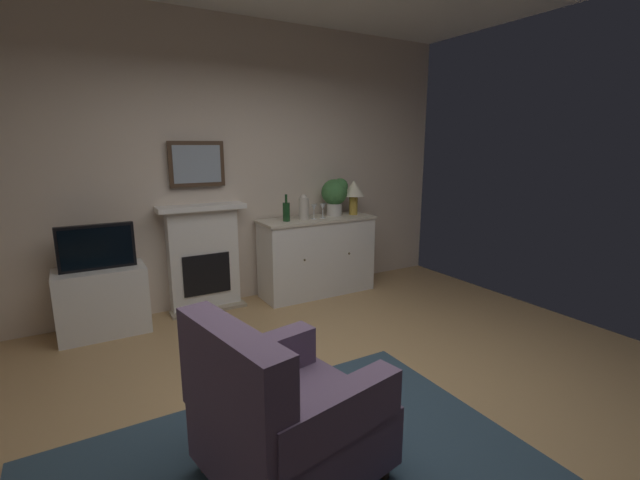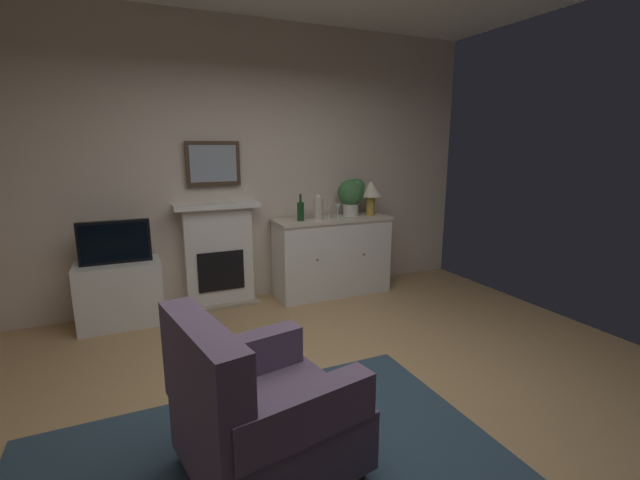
{
  "view_description": "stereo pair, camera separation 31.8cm",
  "coord_description": "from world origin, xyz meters",
  "px_view_note": "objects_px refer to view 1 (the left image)",
  "views": [
    {
      "loc": [
        -1.49,
        -2.08,
        1.69
      ],
      "look_at": [
        0.06,
        0.6,
        1.0
      ],
      "focal_mm": 24.18,
      "sensor_mm": 36.0,
      "label": 1
    },
    {
      "loc": [
        -1.21,
        -2.23,
        1.69
      ],
      "look_at": [
        0.06,
        0.6,
        1.0
      ],
      "focal_mm": 24.18,
      "sensor_mm": 36.0,
      "label": 2
    }
  ],
  "objects_px": {
    "tv_set": "(97,247)",
    "tv_cabinet": "(103,301)",
    "wine_glass_left": "(314,208)",
    "wine_glass_center": "(323,207)",
    "framed_picture": "(197,164)",
    "potted_plant_small": "(335,193)",
    "sideboard_cabinet": "(317,256)",
    "armchair": "(283,416)",
    "fireplace_unit": "(204,257)",
    "table_lamp": "(354,191)",
    "vase_decorative": "(304,207)",
    "wine_bottle": "(286,211)"
  },
  "relations": [
    {
      "from": "wine_glass_left",
      "to": "vase_decorative",
      "type": "bearing_deg",
      "value": -178.94
    },
    {
      "from": "sideboard_cabinet",
      "to": "wine_glass_center",
      "type": "bearing_deg",
      "value": -48.72
    },
    {
      "from": "framed_picture",
      "to": "tv_set",
      "type": "height_order",
      "value": "framed_picture"
    },
    {
      "from": "sideboard_cabinet",
      "to": "potted_plant_small",
      "type": "relative_size",
      "value": 3.09
    },
    {
      "from": "potted_plant_small",
      "to": "vase_decorative",
      "type": "bearing_deg",
      "value": -168.41
    },
    {
      "from": "wine_bottle",
      "to": "tv_cabinet",
      "type": "height_order",
      "value": "wine_bottle"
    },
    {
      "from": "potted_plant_small",
      "to": "wine_glass_center",
      "type": "bearing_deg",
      "value": -156.73
    },
    {
      "from": "table_lamp",
      "to": "vase_decorative",
      "type": "distance_m",
      "value": 0.71
    },
    {
      "from": "fireplace_unit",
      "to": "table_lamp",
      "type": "distance_m",
      "value": 1.86
    },
    {
      "from": "framed_picture",
      "to": "wine_glass_center",
      "type": "xyz_separation_m",
      "value": [
        1.3,
        -0.27,
        -0.49
      ]
    },
    {
      "from": "framed_picture",
      "to": "armchair",
      "type": "height_order",
      "value": "framed_picture"
    },
    {
      "from": "vase_decorative",
      "to": "framed_picture",
      "type": "bearing_deg",
      "value": 165.52
    },
    {
      "from": "framed_picture",
      "to": "potted_plant_small",
      "type": "bearing_deg",
      "value": -6.65
    },
    {
      "from": "potted_plant_small",
      "to": "armchair",
      "type": "height_order",
      "value": "potted_plant_small"
    },
    {
      "from": "sideboard_cabinet",
      "to": "wine_glass_left",
      "type": "distance_m",
      "value": 0.57
    },
    {
      "from": "sideboard_cabinet",
      "to": "tv_set",
      "type": "distance_m",
      "value": 2.26
    },
    {
      "from": "fireplace_unit",
      "to": "table_lamp",
      "type": "bearing_deg",
      "value": -5.8
    },
    {
      "from": "sideboard_cabinet",
      "to": "wine_glass_center",
      "type": "xyz_separation_m",
      "value": [
        0.04,
        -0.05,
        0.56
      ]
    },
    {
      "from": "wine_glass_left",
      "to": "table_lamp",
      "type": "bearing_deg",
      "value": 4.86
    },
    {
      "from": "wine_bottle",
      "to": "fireplace_unit",
      "type": "bearing_deg",
      "value": 167.02
    },
    {
      "from": "framed_picture",
      "to": "potted_plant_small",
      "type": "relative_size",
      "value": 1.28
    },
    {
      "from": "sideboard_cabinet",
      "to": "potted_plant_small",
      "type": "bearing_deg",
      "value": 9.55
    },
    {
      "from": "tv_set",
      "to": "potted_plant_small",
      "type": "bearing_deg",
      "value": 1.23
    },
    {
      "from": "wine_glass_left",
      "to": "wine_glass_center",
      "type": "relative_size",
      "value": 1.0
    },
    {
      "from": "armchair",
      "to": "wine_glass_center",
      "type": "bearing_deg",
      "value": 55.63
    },
    {
      "from": "tv_cabinet",
      "to": "potted_plant_small",
      "type": "xyz_separation_m",
      "value": [
        2.49,
        0.03,
        0.83
      ]
    },
    {
      "from": "fireplace_unit",
      "to": "armchair",
      "type": "xyz_separation_m",
      "value": [
        -0.34,
        -2.61,
        -0.17
      ]
    },
    {
      "from": "wine_glass_center",
      "to": "fireplace_unit",
      "type": "bearing_deg",
      "value": 170.0
    },
    {
      "from": "framed_picture",
      "to": "armchair",
      "type": "relative_size",
      "value": 0.59
    },
    {
      "from": "sideboard_cabinet",
      "to": "wine_bottle",
      "type": "xyz_separation_m",
      "value": [
        -0.39,
        -0.02,
        0.55
      ]
    },
    {
      "from": "sideboard_cabinet",
      "to": "fireplace_unit",
      "type": "bearing_deg",
      "value": 171.93
    },
    {
      "from": "wine_bottle",
      "to": "armchair",
      "type": "distance_m",
      "value": 2.76
    },
    {
      "from": "framed_picture",
      "to": "table_lamp",
      "type": "height_order",
      "value": "framed_picture"
    },
    {
      "from": "framed_picture",
      "to": "tv_cabinet",
      "type": "xyz_separation_m",
      "value": [
        -0.97,
        -0.21,
        -1.19
      ]
    },
    {
      "from": "sideboard_cabinet",
      "to": "potted_plant_small",
      "type": "xyz_separation_m",
      "value": [
        0.27,
        0.05,
        0.7
      ]
    },
    {
      "from": "framed_picture",
      "to": "tv_set",
      "type": "distance_m",
      "value": 1.21
    },
    {
      "from": "vase_decorative",
      "to": "potted_plant_small",
      "type": "bearing_deg",
      "value": 11.59
    },
    {
      "from": "vase_decorative",
      "to": "tv_set",
      "type": "distance_m",
      "value": 2.04
    },
    {
      "from": "vase_decorative",
      "to": "tv_cabinet",
      "type": "bearing_deg",
      "value": 178.17
    },
    {
      "from": "wine_glass_left",
      "to": "framed_picture",
      "type": "bearing_deg",
      "value": 167.16
    },
    {
      "from": "fireplace_unit",
      "to": "sideboard_cabinet",
      "type": "distance_m",
      "value": 1.27
    },
    {
      "from": "fireplace_unit",
      "to": "tv_set",
      "type": "xyz_separation_m",
      "value": [
        -0.98,
        -0.19,
        0.27
      ]
    },
    {
      "from": "fireplace_unit",
      "to": "tv_cabinet",
      "type": "height_order",
      "value": "fireplace_unit"
    },
    {
      "from": "wine_glass_left",
      "to": "wine_glass_center",
      "type": "xyz_separation_m",
      "value": [
        0.11,
        -0.0,
        0.0
      ]
    },
    {
      "from": "tv_set",
      "to": "tv_cabinet",
      "type": "bearing_deg",
      "value": 90.0
    },
    {
      "from": "wine_glass_left",
      "to": "wine_glass_center",
      "type": "height_order",
      "value": "same"
    },
    {
      "from": "fireplace_unit",
      "to": "potted_plant_small",
      "type": "distance_m",
      "value": 1.64
    },
    {
      "from": "framed_picture",
      "to": "armchair",
      "type": "distance_m",
      "value": 2.9
    },
    {
      "from": "fireplace_unit",
      "to": "tv_set",
      "type": "relative_size",
      "value": 1.77
    },
    {
      "from": "table_lamp",
      "to": "vase_decorative",
      "type": "height_order",
      "value": "table_lamp"
    }
  ]
}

